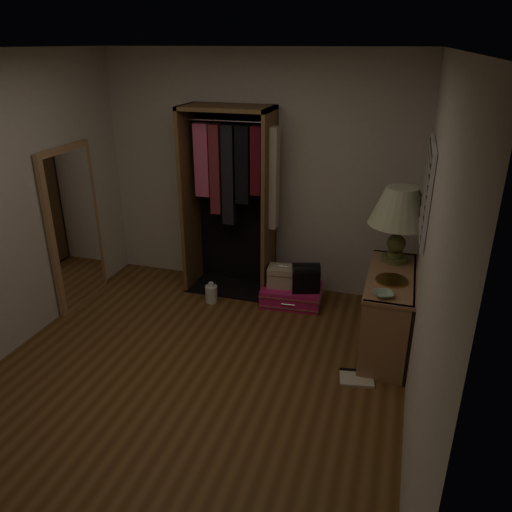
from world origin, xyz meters
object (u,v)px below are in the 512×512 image
open_wardrobe (233,186)px  floor_mirror (74,228)px  console_bookshelf (388,309)px  pink_suitcase (291,295)px  white_jug (211,294)px  train_case (283,276)px  table_lamp (400,208)px  black_bag (306,277)px

open_wardrobe → floor_mirror: 1.72m
console_bookshelf → open_wardrobe: 2.06m
floor_mirror → console_bookshelf: bearing=0.7°
console_bookshelf → pink_suitcase: size_ratio=1.64×
white_jug → console_bookshelf: bearing=-9.9°
train_case → table_lamp: (1.13, -0.26, 0.96)m
floor_mirror → pink_suitcase: size_ratio=2.49×
console_bookshelf → table_lamp: (0.01, 0.30, 0.87)m
floor_mirror → black_bag: size_ratio=5.11×
console_bookshelf → train_case: bearing=153.7°
table_lamp → white_jug: table_lamp is taller
table_lamp → floor_mirror: bearing=-174.1°
black_bag → white_jug: (-1.00, -0.19, -0.26)m
floor_mirror → train_case: size_ratio=4.90×
console_bookshelf → train_case: 1.26m
floor_mirror → white_jug: size_ratio=7.29×
black_bag → white_jug: black_bag is taller
open_wardrobe → white_jug: 1.19m
floor_mirror → train_case: 2.26m
black_bag → table_lamp: table_lamp is taller
white_jug → floor_mirror: bearing=-165.0°
open_wardrobe → floor_mirror: open_wardrobe is taller
console_bookshelf → pink_suitcase: console_bookshelf is taller
open_wardrobe → train_case: 1.10m
floor_mirror → black_bag: (2.37, 0.56, -0.49)m
floor_mirror → white_jug: bearing=15.0°
console_bookshelf → white_jug: size_ratio=4.81×
console_bookshelf → open_wardrobe: bearing=157.2°
open_wardrobe → table_lamp: 1.80m
open_wardrobe → black_bag: size_ratio=6.16×
white_jug → train_case: bearing=17.0°
pink_suitcase → table_lamp: (1.03, -0.26, 1.17)m
train_case → white_jug: size_ratio=1.49×
open_wardrobe → pink_suitcase: size_ratio=3.00×
console_bookshelf → open_wardrobe: open_wardrobe is taller
train_case → white_jug: train_case is taller
console_bookshelf → floor_mirror: (-3.24, -0.04, 0.46)m
console_bookshelf → black_bag: 1.01m
pink_suitcase → table_lamp: size_ratio=0.97×
table_lamp → pink_suitcase: bearing=165.7°
table_lamp → white_jug: size_ratio=3.03×
pink_suitcase → black_bag: black_bag is taller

